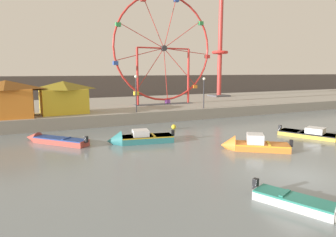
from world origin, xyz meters
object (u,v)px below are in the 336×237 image
at_px(motorboat_pale_grey, 311,206).
at_px(promenade_lamp_far, 204,88).
at_px(carnival_booth_yellow_awning, 64,97).
at_px(mooring_buoy_orange, 174,127).
at_px(motorboat_orange_hull, 249,145).
at_px(promenade_lamp_near, 136,88).
at_px(motorboat_faded_red, 52,140).
at_px(ferris_wheel_red_frame, 164,50).
at_px(carnival_booth_orange_canopy, 7,98).
at_px(motorboat_teal_painted, 135,139).
at_px(motorboat_mustard_yellow, 324,136).
at_px(drop_tower_red_tower, 220,54).

height_order(motorboat_pale_grey, promenade_lamp_far, promenade_lamp_far).
height_order(carnival_booth_yellow_awning, mooring_buoy_orange, carnival_booth_yellow_awning).
relative_size(motorboat_orange_hull, carnival_booth_yellow_awning, 0.92).
bearing_deg(motorboat_orange_hull, promenade_lamp_near, -38.72).
relative_size(motorboat_faded_red, mooring_buoy_orange, 11.02).
height_order(ferris_wheel_red_frame, promenade_lamp_near, ferris_wheel_red_frame).
distance_m(carnival_booth_orange_canopy, mooring_buoy_orange, 15.10).
distance_m(motorboat_orange_hull, carnival_booth_yellow_awning, 18.61).
xyz_separation_m(ferris_wheel_red_frame, mooring_buoy_orange, (-3.51, -9.96, -7.64)).
xyz_separation_m(motorboat_orange_hull, carnival_booth_yellow_awning, (-10.25, 15.33, 2.48)).
bearing_deg(promenade_lamp_far, ferris_wheel_red_frame, 111.86).
bearing_deg(motorboat_teal_painted, mooring_buoy_orange, -133.47).
relative_size(motorboat_teal_painted, promenade_lamp_near, 1.37).
bearing_deg(promenade_lamp_far, motorboat_orange_hull, -108.65).
distance_m(motorboat_mustard_yellow, promenade_lamp_far, 13.60).
height_order(motorboat_teal_painted, motorboat_mustard_yellow, motorboat_teal_painted).
bearing_deg(motorboat_orange_hull, mooring_buoy_orange, -44.49).
height_order(motorboat_orange_hull, motorboat_faded_red, motorboat_orange_hull).
relative_size(motorboat_teal_painted, drop_tower_red_tower, 0.32).
distance_m(motorboat_pale_grey, promenade_lamp_near, 21.52).
bearing_deg(carnival_booth_yellow_awning, drop_tower_red_tower, 18.82).
xyz_separation_m(motorboat_faded_red, carnival_booth_yellow_awning, (1.80, 7.64, 2.56)).
relative_size(motorboat_mustard_yellow, mooring_buoy_orange, 12.86).
distance_m(carnival_booth_yellow_awning, mooring_buoy_orange, 11.33).
distance_m(motorboat_orange_hull, drop_tower_red_tower, 31.04).
bearing_deg(motorboat_pale_grey, motorboat_teal_painted, 167.48).
bearing_deg(promenade_lamp_near, carnival_booth_yellow_awning, 160.78).
bearing_deg(drop_tower_red_tower, mooring_buoy_orange, -134.33).
bearing_deg(promenade_lamp_near, promenade_lamp_far, -0.67).
xyz_separation_m(motorboat_pale_grey, motorboat_faded_red, (-8.11, 15.94, 0.02)).
relative_size(motorboat_teal_painted, carnival_booth_orange_canopy, 1.07).
bearing_deg(motorboat_faded_red, carnival_booth_yellow_awning, -54.92).
height_order(drop_tower_red_tower, carnival_booth_orange_canopy, drop_tower_red_tower).
xyz_separation_m(ferris_wheel_red_frame, carnival_booth_yellow_awning, (-12.30, -3.30, -5.05)).
height_order(motorboat_pale_grey, promenade_lamp_near, promenade_lamp_near).
xyz_separation_m(carnival_booth_orange_canopy, promenade_lamp_far, (19.49, -1.55, 0.56)).
distance_m(drop_tower_red_tower, promenade_lamp_near, 23.28).
bearing_deg(promenade_lamp_far, carnival_booth_yellow_awning, 170.56).
relative_size(motorboat_pale_grey, promenade_lamp_far, 1.16).
height_order(carnival_booth_yellow_awning, carnival_booth_orange_canopy, carnival_booth_orange_canopy).
xyz_separation_m(motorboat_teal_painted, drop_tower_red_tower, (21.73, 20.78, 7.75)).
distance_m(motorboat_orange_hull, ferris_wheel_red_frame, 20.20).
relative_size(motorboat_faded_red, carnival_booth_yellow_awning, 1.00).
bearing_deg(motorboat_mustard_yellow, motorboat_faded_red, -136.27).
bearing_deg(ferris_wheel_red_frame, carnival_booth_orange_canopy, -166.35).
distance_m(motorboat_orange_hull, carnival_booth_orange_canopy, 21.09).
distance_m(promenade_lamp_far, mooring_buoy_orange, 7.88).
bearing_deg(motorboat_teal_painted, ferris_wheel_red_frame, -111.44).
relative_size(motorboat_teal_painted, ferris_wheel_red_frame, 0.39).
distance_m(motorboat_teal_painted, carnival_booth_orange_canopy, 13.08).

